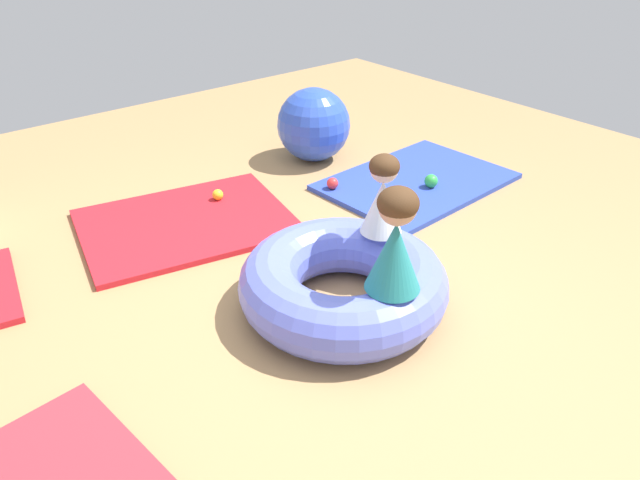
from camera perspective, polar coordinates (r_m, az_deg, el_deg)
ground_plane at (r=3.45m, az=-0.80°, el=-6.09°), size 8.00×8.00×0.00m
gym_mat_far_left at (r=4.32m, az=-12.46°, el=1.57°), size 1.59×1.34×0.04m
gym_mat_near_right at (r=4.89m, az=9.08°, el=5.45°), size 1.48×1.08×0.04m
inflatable_cushion at (r=3.33m, az=2.19°, el=-4.07°), size 1.15×1.15×0.34m
child_in_teal at (r=2.89m, az=7.10°, el=-0.11°), size 0.34×0.34×0.54m
child_in_white at (r=3.39m, az=5.92°, el=4.22°), size 0.34×0.34×0.47m
play_ball_yellow at (r=4.54m, az=-9.59°, el=4.23°), size 0.08×0.08×0.08m
play_ball_green at (r=4.74m, az=10.41°, el=5.49°), size 0.10×0.10×0.10m
play_ball_red at (r=4.65m, az=1.18°, el=5.36°), size 0.09×0.09×0.09m
exercise_ball_large at (r=5.19m, az=-0.60°, el=10.79°), size 0.62×0.62×0.62m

